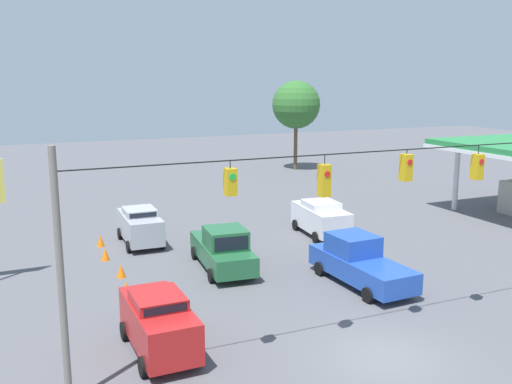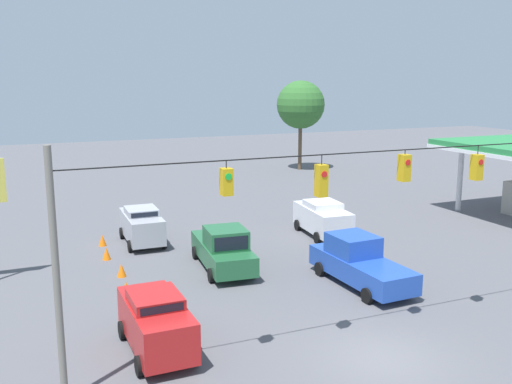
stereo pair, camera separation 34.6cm
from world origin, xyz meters
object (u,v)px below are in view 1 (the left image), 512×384
Objects in this scene: sedan_white_oncoming_far at (321,217)px; pickup_truck_blue_crossing_near at (359,262)px; pickup_truck_green_withflow_mid at (223,249)px; overhead_signal_span at (366,210)px; traffic_cone_farthest at (101,241)px; traffic_cone_second at (145,311)px; traffic_cone_nearest at (160,339)px; tree_horizon_left at (296,105)px; traffic_cone_third at (126,289)px; sedan_silver_withflow_far at (140,225)px; traffic_cone_fourth at (121,271)px; traffic_cone_fifth at (105,254)px; sedan_red_parked_shoulder at (159,322)px.

pickup_truck_blue_crossing_near is at bearing 71.87° from sedan_white_oncoming_far.
pickup_truck_green_withflow_mid is 8.03m from sedan_white_oncoming_far.
overhead_signal_span reaches higher than traffic_cone_farthest.
pickup_truck_blue_crossing_near reaches higher than traffic_cone_second.
tree_horizon_left is at bearing -124.53° from traffic_cone_nearest.
traffic_cone_third is at bearing 21.96° from sedan_white_oncoming_far.
sedan_silver_withflow_far is 6.85× the size of traffic_cone_third.
overhead_signal_span is 31.24× the size of traffic_cone_nearest.
traffic_cone_farthest is at bearing 41.13° from tree_horizon_left.
tree_horizon_left is (-21.97, -24.62, 6.05)m from traffic_cone_fourth.
sedan_silver_withflow_far is at bearing -101.91° from traffic_cone_second.
traffic_cone_fourth is (-0.23, -2.38, 0.00)m from traffic_cone_third.
pickup_truck_green_withflow_mid is 0.64× the size of tree_horizon_left.
traffic_cone_fifth is (6.66, -12.60, -4.32)m from overhead_signal_span.
traffic_cone_second is 10.34m from traffic_cone_farthest.
traffic_cone_third is at bearing -86.48° from traffic_cone_second.
traffic_cone_second is at bearing 31.95° from sedan_white_oncoming_far.
sedan_silver_withflow_far is 12.74m from traffic_cone_nearest.
pickup_truck_blue_crossing_near reaches higher than traffic_cone_nearest.
sedan_red_parked_shoulder is 6.78× the size of traffic_cone_fourth.
pickup_truck_green_withflow_mid is 1.31× the size of sedan_silver_withflow_far.
sedan_red_parked_shoulder is 2.91m from traffic_cone_second.
traffic_cone_fifth is at bearing -89.94° from sedan_red_parked_shoulder.
traffic_cone_fifth is (9.72, -7.89, -0.66)m from pickup_truck_blue_crossing_near.
sedan_white_oncoming_far is 7.32× the size of traffic_cone_farthest.
traffic_cone_third is (0.07, -5.17, 0.00)m from traffic_cone_nearest.
traffic_cone_farthest is (2.09, -0.39, -0.73)m from sedan_silver_withflow_far.
traffic_cone_fourth is 0.07× the size of tree_horizon_left.
traffic_cone_nearest is 7.55m from traffic_cone_fourth.
traffic_cone_second is 1.00× the size of traffic_cone_third.
sedan_silver_withflow_far is at bearing 169.56° from traffic_cone_farthest.
traffic_cone_farthest is 0.07× the size of tree_horizon_left.
tree_horizon_left is at bearing -131.75° from traffic_cone_fourth.
tree_horizon_left is (-22.21, -27.00, 6.05)m from traffic_cone_third.
pickup_truck_blue_crossing_near is (2.49, 7.60, -0.07)m from sedan_white_oncoming_far.
traffic_cone_fourth is at bearing 67.88° from sedan_silver_withflow_far.
sedan_silver_withflow_far is at bearing -53.39° from pickup_truck_blue_crossing_near.
traffic_cone_fifth is (0.24, -2.83, 0.00)m from traffic_cone_fourth.
traffic_cone_third is at bearing -15.41° from pickup_truck_blue_crossing_near.
tree_horizon_left is (-22.05, -29.59, 6.05)m from traffic_cone_second.
traffic_cone_second and traffic_cone_farthest have the same top height.
overhead_signal_span is at bearing 123.32° from traffic_cone_fourth.
sedan_silver_withflow_far is 6.85× the size of traffic_cone_farthest.
sedan_white_oncoming_far is at bearing -108.13° from pickup_truck_blue_crossing_near.
tree_horizon_left reaches higher than traffic_cone_fifth.
traffic_cone_nearest is 1.00× the size of traffic_cone_fifth.
tree_horizon_left reaches higher than sedan_red_parked_shoulder.
pickup_truck_green_withflow_mid is 8.95× the size of traffic_cone_second.
traffic_cone_second is at bearing 78.09° from sedan_silver_withflow_far.
sedan_red_parked_shoulder is 0.49× the size of tree_horizon_left.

